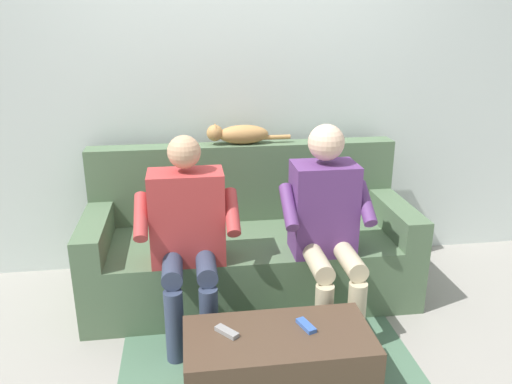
{
  "coord_description": "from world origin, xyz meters",
  "views": [
    {
      "loc": [
        0.38,
        2.89,
        1.74
      ],
      "look_at": [
        0.0,
        0.18,
        0.79
      ],
      "focal_mm": 35.95,
      "sensor_mm": 36.0,
      "label": 1
    }
  ],
  "objects_px": {
    "couch": "(249,246)",
    "coffee_table": "(278,367)",
    "person_left_seated": "(326,218)",
    "person_right_seated": "(188,228)",
    "remote_gray": "(227,332)",
    "cat_on_backrest": "(239,134)",
    "remote_blue": "(306,326)"
  },
  "relations": [
    {
      "from": "couch",
      "to": "coffee_table",
      "type": "relative_size",
      "value": 2.36
    },
    {
      "from": "couch",
      "to": "person_left_seated",
      "type": "xyz_separation_m",
      "value": [
        -0.39,
        0.41,
        0.34
      ]
    },
    {
      "from": "person_right_seated",
      "to": "remote_gray",
      "type": "relative_size",
      "value": 9.34
    },
    {
      "from": "cat_on_backrest",
      "to": "remote_blue",
      "type": "bearing_deg",
      "value": 97.37
    },
    {
      "from": "person_left_seated",
      "to": "remote_blue",
      "type": "height_order",
      "value": "person_left_seated"
    },
    {
      "from": "person_left_seated",
      "to": "remote_blue",
      "type": "distance_m",
      "value": 0.73
    },
    {
      "from": "remote_gray",
      "to": "remote_blue",
      "type": "relative_size",
      "value": 1.03
    },
    {
      "from": "person_left_seated",
      "to": "cat_on_backrest",
      "type": "height_order",
      "value": "person_left_seated"
    },
    {
      "from": "cat_on_backrest",
      "to": "remote_gray",
      "type": "relative_size",
      "value": 4.58
    },
    {
      "from": "remote_gray",
      "to": "person_right_seated",
      "type": "bearing_deg",
      "value": 153.98
    },
    {
      "from": "person_left_seated",
      "to": "couch",
      "type": "bearing_deg",
      "value": -46.23
    },
    {
      "from": "coffee_table",
      "to": "person_left_seated",
      "type": "distance_m",
      "value": 0.9
    },
    {
      "from": "person_left_seated",
      "to": "remote_blue",
      "type": "xyz_separation_m",
      "value": [
        0.26,
        0.62,
        -0.28
      ]
    },
    {
      "from": "coffee_table",
      "to": "remote_gray",
      "type": "bearing_deg",
      "value": -8.57
    },
    {
      "from": "coffee_table",
      "to": "remote_blue",
      "type": "bearing_deg",
      "value": -166.13
    },
    {
      "from": "person_left_seated",
      "to": "cat_on_backrest",
      "type": "distance_m",
      "value": 0.87
    },
    {
      "from": "couch",
      "to": "coffee_table",
      "type": "bearing_deg",
      "value": 90.0
    },
    {
      "from": "person_left_seated",
      "to": "cat_on_backrest",
      "type": "relative_size",
      "value": 2.1
    },
    {
      "from": "person_right_seated",
      "to": "remote_gray",
      "type": "height_order",
      "value": "person_right_seated"
    },
    {
      "from": "cat_on_backrest",
      "to": "coffee_table",
      "type": "bearing_deg",
      "value": 91.38
    },
    {
      "from": "remote_gray",
      "to": "remote_blue",
      "type": "bearing_deg",
      "value": 49.44
    },
    {
      "from": "person_right_seated",
      "to": "person_left_seated",
      "type": "bearing_deg",
      "value": -179.75
    },
    {
      "from": "cat_on_backrest",
      "to": "remote_blue",
      "type": "distance_m",
      "value": 1.45
    },
    {
      "from": "coffee_table",
      "to": "cat_on_backrest",
      "type": "height_order",
      "value": "cat_on_backrest"
    },
    {
      "from": "remote_gray",
      "to": "remote_blue",
      "type": "xyz_separation_m",
      "value": [
        -0.37,
        0.0,
        -0.0
      ]
    },
    {
      "from": "couch",
      "to": "person_right_seated",
      "type": "relative_size",
      "value": 1.8
    },
    {
      "from": "couch",
      "to": "coffee_table",
      "type": "height_order",
      "value": "couch"
    },
    {
      "from": "person_left_seated",
      "to": "person_right_seated",
      "type": "relative_size",
      "value": 1.03
    },
    {
      "from": "person_left_seated",
      "to": "person_right_seated",
      "type": "distance_m",
      "value": 0.78
    },
    {
      "from": "coffee_table",
      "to": "couch",
      "type": "bearing_deg",
      "value": -90.0
    },
    {
      "from": "couch",
      "to": "person_left_seated",
      "type": "relative_size",
      "value": 1.74
    },
    {
      "from": "person_right_seated",
      "to": "remote_blue",
      "type": "relative_size",
      "value": 9.59
    }
  ]
}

